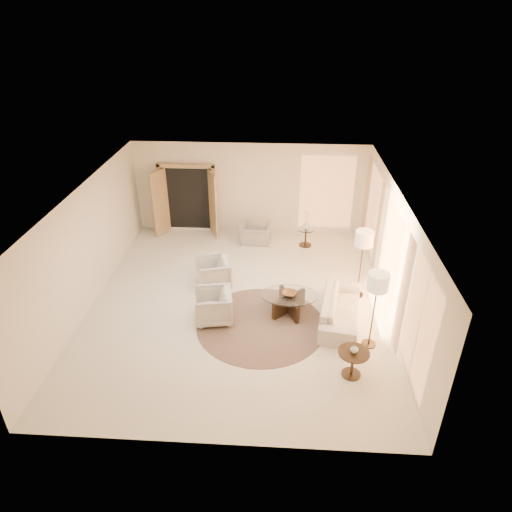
# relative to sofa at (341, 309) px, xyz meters

# --- Properties ---
(room) EXTENTS (7.04, 8.04, 2.83)m
(room) POSITION_rel_sofa_xyz_m (-2.37, 0.49, 1.10)
(room) COLOR white
(room) RESTS_ON ground
(windows_right) EXTENTS (0.10, 6.40, 2.40)m
(windows_right) POSITION_rel_sofa_xyz_m (1.08, 0.59, 1.05)
(windows_right) COLOR #EEA25F
(windows_right) RESTS_ON room
(window_back_corner) EXTENTS (1.70, 0.10, 2.40)m
(window_back_corner) POSITION_rel_sofa_xyz_m (-0.07, 4.44, 1.05)
(window_back_corner) COLOR #EEA25F
(window_back_corner) RESTS_ON room
(curtains_right) EXTENTS (0.06, 5.20, 2.60)m
(curtains_right) POSITION_rel_sofa_xyz_m (1.03, 1.49, 1.00)
(curtains_right) COLOR #CAAC8C
(curtains_right) RESTS_ON room
(french_doors) EXTENTS (1.95, 0.66, 2.16)m
(french_doors) POSITION_rel_sofa_xyz_m (-4.27, 4.31, 0.76)
(french_doors) COLOR tan
(french_doors) RESTS_ON room
(area_rug) EXTENTS (3.22, 3.22, 0.01)m
(area_rug) POSITION_rel_sofa_xyz_m (-1.79, -0.30, -0.30)
(area_rug) COLOR #3F2D24
(area_rug) RESTS_ON room
(sofa) EXTENTS (1.15, 2.18, 0.60)m
(sofa) POSITION_rel_sofa_xyz_m (0.00, 0.00, 0.00)
(sofa) COLOR beige
(sofa) RESTS_ON room
(armchair_left) EXTENTS (0.94, 0.98, 0.83)m
(armchair_left) POSITION_rel_sofa_xyz_m (-3.07, 1.25, 0.11)
(armchair_left) COLOR beige
(armchair_left) RESTS_ON room
(armchair_right) EXTENTS (0.87, 0.91, 0.82)m
(armchair_right) POSITION_rel_sofa_xyz_m (-2.86, -0.17, 0.11)
(armchair_right) COLOR beige
(armchair_right) RESTS_ON room
(accent_chair) EXTENTS (0.93, 0.63, 0.78)m
(accent_chair) POSITION_rel_sofa_xyz_m (-2.16, 3.71, 0.09)
(accent_chair) COLOR #9C968C
(accent_chair) RESTS_ON room
(coffee_table) EXTENTS (1.54, 1.54, 0.48)m
(coffee_table) POSITION_rel_sofa_xyz_m (-1.16, 0.23, -0.00)
(coffee_table) COLOR black
(coffee_table) RESTS_ON room
(end_table) EXTENTS (0.60, 0.60, 0.57)m
(end_table) POSITION_rel_sofa_xyz_m (0.05, -1.76, 0.09)
(end_table) COLOR black
(end_table) RESTS_ON room
(side_table) EXTENTS (0.47, 0.47, 0.55)m
(side_table) POSITION_rel_sofa_xyz_m (-0.67, 3.59, 0.03)
(side_table) COLOR #31271B
(side_table) RESTS_ON room
(floor_lamp_near) EXTENTS (0.43, 0.43, 1.75)m
(floor_lamp_near) POSITION_rel_sofa_xyz_m (0.53, 1.03, 1.19)
(floor_lamp_near) COLOR #31271B
(floor_lamp_near) RESTS_ON room
(floor_lamp_far) EXTENTS (0.43, 0.43, 1.76)m
(floor_lamp_far) POSITION_rel_sofa_xyz_m (0.53, -0.84, 1.20)
(floor_lamp_far) COLOR #31271B
(floor_lamp_far) RESTS_ON room
(bowl) EXTENTS (0.40, 0.40, 0.08)m
(bowl) POSITION_rel_sofa_xyz_m (-1.16, 0.23, 0.22)
(bowl) COLOR brown
(bowl) RESTS_ON coffee_table
(end_vase) EXTENTS (0.20, 0.20, 0.16)m
(end_vase) POSITION_rel_sofa_xyz_m (0.05, -1.76, 0.34)
(end_vase) COLOR silver
(end_vase) RESTS_ON end_table
(side_vase) EXTENTS (0.25, 0.25, 0.22)m
(side_vase) POSITION_rel_sofa_xyz_m (-0.67, 3.59, 0.36)
(side_vase) COLOR silver
(side_vase) RESTS_ON side_table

